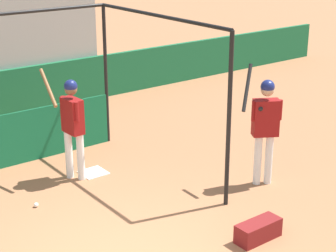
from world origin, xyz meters
TOP-DOWN VIEW (x-y plane):
  - batting_cage at (0.37, 3.39)m, footprint 3.94×3.63m
  - home_plate at (1.23, 2.87)m, footprint 0.44×0.44m
  - player_batter at (0.88, 2.88)m, footprint 0.50×0.86m
  - player_waiting at (3.33, 0.73)m, footprint 0.77×0.55m
  - equipment_bag at (1.93, -0.54)m, footprint 0.70×0.28m
  - baseball at (-0.15, 2.28)m, footprint 0.07×0.07m

SIDE VIEW (x-z plane):
  - home_plate at x=1.23m, z-range 0.00..0.02m
  - baseball at x=-0.15m, z-range 0.00..0.07m
  - equipment_bag at x=1.93m, z-range 0.00..0.28m
  - player_batter at x=0.88m, z-range 0.13..2.04m
  - player_waiting at x=3.33m, z-range 0.09..2.16m
  - batting_cage at x=0.37m, z-range -0.21..2.61m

